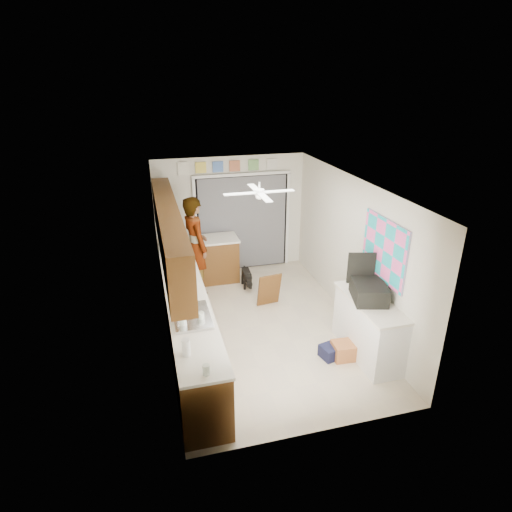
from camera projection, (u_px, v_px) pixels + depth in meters
floor at (262, 325)px, 7.45m from camera, size 5.00×5.00×0.00m
ceiling at (263, 184)px, 6.47m from camera, size 5.00×5.00×0.00m
wall_back at (231, 215)px, 9.19m from camera, size 3.20×0.00×3.20m
wall_front at (323, 346)px, 4.74m from camera, size 3.20×0.00×3.20m
wall_left at (163, 270)px, 6.58m from camera, size 0.00×5.00×5.00m
wall_right at (352, 250)px, 7.34m from camera, size 0.00×5.00×5.00m
left_base_cabinets at (185, 313)px, 6.97m from camera, size 0.60×4.80×0.90m
left_countertop at (184, 287)px, 6.79m from camera, size 0.62×4.80×0.04m
upper_cabinets at (169, 232)px, 6.58m from camera, size 0.32×4.00×0.80m
sink_basin at (192, 317)px, 5.88m from camera, size 0.50×0.76×0.06m
faucet at (177, 313)px, 5.80m from camera, size 0.03×0.03×0.22m
peninsula_base at (213, 260)px, 8.94m from camera, size 1.00×0.60×0.90m
peninsula_top at (212, 239)px, 8.75m from camera, size 1.04×0.64×0.04m
back_opening_recess at (243, 223)px, 9.30m from camera, size 2.00×0.06×2.10m
curtain_panel at (243, 224)px, 9.26m from camera, size 1.90×0.03×2.05m
door_trim_left at (196, 228)px, 9.03m from camera, size 0.06×0.04×2.10m
door_trim_right at (287, 220)px, 9.51m from camera, size 0.06×0.04×2.10m
door_trim_head at (242, 175)px, 8.85m from camera, size 2.10×0.04×0.06m
header_frame_0 at (201, 168)px, 8.61m from camera, size 0.22×0.02×0.22m
header_frame_1 at (218, 167)px, 8.69m from camera, size 0.22×0.02×0.22m
header_frame_2 at (235, 166)px, 8.77m from camera, size 0.22×0.02×0.22m
header_frame_3 at (254, 165)px, 8.87m from camera, size 0.22×0.02×0.22m
header_frame_4 at (272, 164)px, 8.96m from camera, size 0.22×0.02×0.22m
route66_sign at (183, 169)px, 8.52m from camera, size 0.22×0.02×0.26m
right_counter_base at (368, 329)px, 6.53m from camera, size 0.50×1.40×0.90m
right_counter_top at (371, 302)px, 6.34m from camera, size 0.54×1.44×0.04m
abstract_painting at (384, 250)px, 6.29m from camera, size 0.03×1.15×0.95m
ceiling_fan at (259, 192)px, 6.72m from camera, size 1.14×1.14×0.24m
microwave at (177, 242)px, 8.18m from camera, size 0.39×0.51×0.26m
soap_bottle at (183, 318)px, 5.62m from camera, size 0.11×0.11×0.27m
jar_a at (201, 317)px, 5.79m from camera, size 0.12×0.12×0.13m
jar_b at (206, 370)px, 4.76m from camera, size 0.08×0.08×0.12m
paper_towel_roll at (186, 347)px, 5.06m from camera, size 0.11×0.11×0.22m
suitcase at (369, 291)px, 6.33m from camera, size 0.61×0.72×0.27m
suitcase_rim at (368, 298)px, 6.37m from camera, size 0.58×0.68×0.02m
suitcase_lid at (361, 268)px, 6.49m from camera, size 0.41×0.14×0.50m
cardboard_box at (346, 350)px, 6.56m from camera, size 0.43×0.33×0.26m
navy_crate at (331, 351)px, 6.59m from camera, size 0.38×0.34×0.20m
cabinet_door_panel at (269, 290)px, 7.97m from camera, size 0.46×0.23×0.65m
man at (196, 246)px, 8.23m from camera, size 0.65×0.82×1.97m
dog at (247, 278)px, 8.75m from camera, size 0.24×0.52×0.40m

